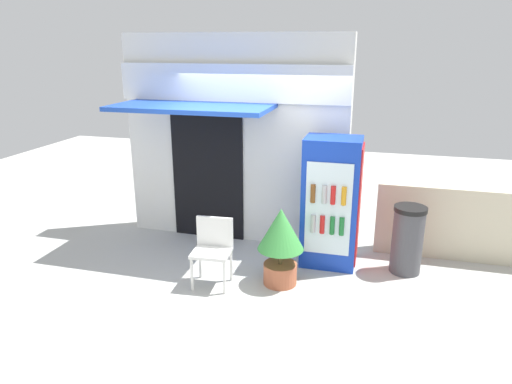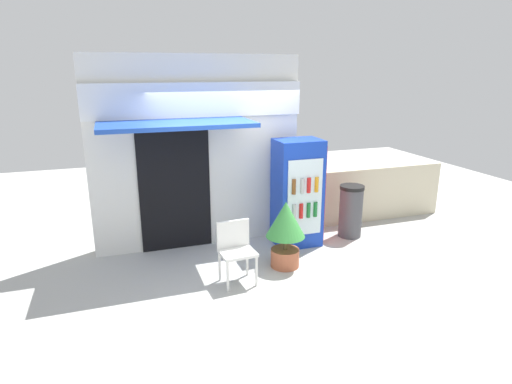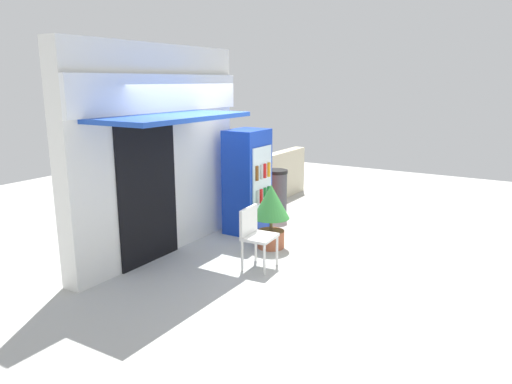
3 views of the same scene
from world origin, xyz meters
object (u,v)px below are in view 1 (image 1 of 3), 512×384
plastic_chair (213,246)px  trash_bin (407,240)px  potted_plant_near_shop (281,239)px  drink_cooler (331,203)px

plastic_chair → trash_bin: trash_bin is taller
plastic_chair → potted_plant_near_shop: bearing=14.0°
potted_plant_near_shop → trash_bin: (1.53, 0.74, -0.15)m
plastic_chair → potted_plant_near_shop: potted_plant_near_shop is taller
potted_plant_near_shop → trash_bin: potted_plant_near_shop is taller
drink_cooler → trash_bin: bearing=-0.2°
plastic_chair → potted_plant_near_shop: 0.85m
drink_cooler → potted_plant_near_shop: size_ratio=1.75×
potted_plant_near_shop → trash_bin: size_ratio=1.10×
drink_cooler → trash_bin: drink_cooler is taller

